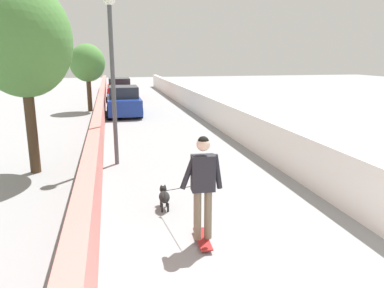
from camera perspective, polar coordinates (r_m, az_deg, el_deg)
name	(u,v)px	position (r m, az deg, el deg)	size (l,w,h in m)	color
ground_plane	(158,124)	(17.17, -5.37, 3.10)	(80.00, 80.00, 0.00)	gray
wall_left	(100,121)	(14.97, -14.19, 3.55)	(48.00, 0.30, 1.20)	#CC726B
fence_right	(223,116)	(15.67, 4.87, 4.35)	(48.00, 0.30, 1.20)	white
tree_left_near	(87,63)	(21.79, -16.02, 12.01)	(1.96, 1.96, 3.78)	#473523
tree_left_mid	(22,40)	(10.47, -24.95, 14.45)	(2.45, 2.45, 4.96)	#473523
lamp_post	(112,51)	(10.57, -12.45, 13.94)	(0.36, 0.36, 4.77)	#4C4C51
skateboard	(203,239)	(6.41, 1.66, -14.61)	(0.81, 0.25, 0.08)	maroon
person_skateboarder	(203,180)	(5.98, 1.72, -5.63)	(0.24, 0.71, 1.77)	#726651
dog	(164,196)	(7.64, -4.35, -8.13)	(1.88, 0.55, 1.06)	black
car_near	(124,102)	(20.07, -10.60, 6.51)	(3.84, 1.80, 1.54)	navy
car_far	(120,89)	(27.69, -11.25, 8.36)	(3.99, 1.80, 1.54)	#B71414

